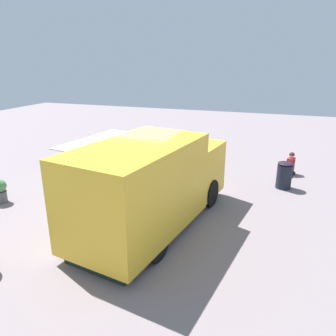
{
  "coord_description": "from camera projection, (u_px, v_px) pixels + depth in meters",
  "views": [
    {
      "loc": [
        8.49,
        3.88,
        4.32
      ],
      "look_at": [
        -0.29,
        0.8,
        1.18
      ],
      "focal_mm": 34.32,
      "sensor_mm": 36.0,
      "label": 1
    }
  ],
  "objects": [
    {
      "name": "person_customer",
      "position": [
        290.0,
        166.0,
        12.69
      ],
      "size": [
        0.77,
        0.59,
        0.9
      ],
      "color": "black",
      "rests_on": "ground_plane"
    },
    {
      "name": "food_truck",
      "position": [
        153.0,
        186.0,
        8.51
      ],
      "size": [
        5.83,
        3.36,
        2.43
      ],
      "color": "yellow",
      "rests_on": "ground_plane"
    },
    {
      "name": "ground_plane",
      "position": [
        141.0,
        203.0,
        10.19
      ],
      "size": [
        40.0,
        40.0,
        0.0
      ],
      "primitive_type": "plane",
      "color": "gray"
    },
    {
      "name": "trash_bin",
      "position": [
        284.0,
        175.0,
        11.27
      ],
      "size": [
        0.53,
        0.53,
        0.96
      ],
      "color": "#1A202D",
      "rests_on": "ground_plane"
    },
    {
      "name": "planter_flowering_far",
      "position": [
        161.0,
        161.0,
        12.93
      ],
      "size": [
        0.55,
        0.55,
        0.84
      ],
      "color": "beige",
      "rests_on": "ground_plane"
    }
  ]
}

